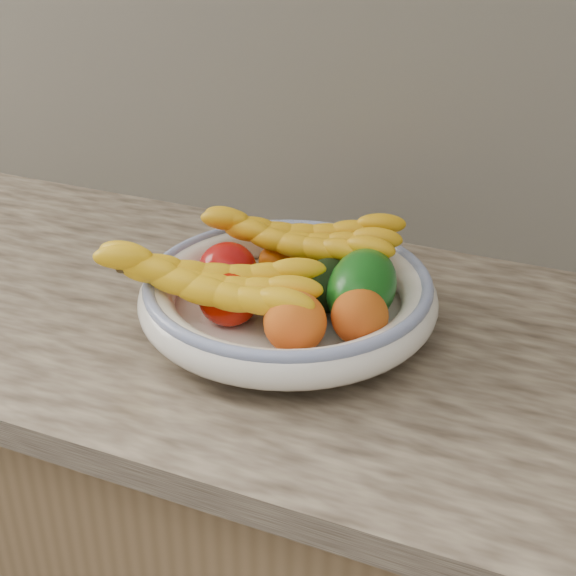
# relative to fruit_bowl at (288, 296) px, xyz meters

# --- Properties ---
(kitchen_counter) EXTENTS (2.44, 0.66, 1.40)m
(kitchen_counter) POSITION_rel_fruit_bowl_xyz_m (0.00, 0.03, -0.48)
(kitchen_counter) COLOR brown
(kitchen_counter) RESTS_ON ground
(fruit_bowl) EXTENTS (0.39, 0.39, 0.08)m
(fruit_bowl) POSITION_rel_fruit_bowl_xyz_m (0.00, 0.00, 0.00)
(fruit_bowl) COLOR white
(fruit_bowl) RESTS_ON kitchen_counter
(clementine_back_left) EXTENTS (0.05, 0.05, 0.05)m
(clementine_back_left) POSITION_rel_fruit_bowl_xyz_m (-0.05, 0.08, 0.01)
(clementine_back_left) COLOR #E46304
(clementine_back_left) RESTS_ON fruit_bowl
(clementine_back_right) EXTENTS (0.06, 0.06, 0.04)m
(clementine_back_right) POSITION_rel_fruit_bowl_xyz_m (0.04, 0.10, 0.01)
(clementine_back_right) COLOR #FC5205
(clementine_back_right) RESTS_ON fruit_bowl
(clementine_back_mid) EXTENTS (0.07, 0.07, 0.05)m
(clementine_back_mid) POSITION_rel_fruit_bowl_xyz_m (0.00, 0.06, 0.01)
(clementine_back_mid) COLOR #DE5A04
(clementine_back_mid) RESTS_ON fruit_bowl
(tomato_left) EXTENTS (0.10, 0.10, 0.07)m
(tomato_left) POSITION_rel_fruit_bowl_xyz_m (-0.10, 0.02, 0.01)
(tomato_left) COLOR #AA0D0C
(tomato_left) RESTS_ON fruit_bowl
(tomato_near_left) EXTENTS (0.10, 0.10, 0.07)m
(tomato_near_left) POSITION_rel_fruit_bowl_xyz_m (-0.06, -0.06, 0.01)
(tomato_near_left) COLOR #B91102
(tomato_near_left) RESTS_ON fruit_bowl
(avocado_center) EXTENTS (0.07, 0.10, 0.07)m
(avocado_center) POSITION_rel_fruit_bowl_xyz_m (-0.00, -0.00, 0.02)
(avocado_center) COLOR black
(avocado_center) RESTS_ON fruit_bowl
(avocado_right) EXTENTS (0.07, 0.10, 0.07)m
(avocado_right) POSITION_rel_fruit_bowl_xyz_m (0.04, 0.02, 0.02)
(avocado_right) COLOR black
(avocado_right) RESTS_ON fruit_bowl
(green_mango) EXTENTS (0.12, 0.14, 0.12)m
(green_mango) POSITION_rel_fruit_bowl_xyz_m (0.10, 0.01, 0.03)
(green_mango) COLOR #0F5011
(green_mango) RESTS_ON fruit_bowl
(peach_front) EXTENTS (0.08, 0.08, 0.08)m
(peach_front) POSITION_rel_fruit_bowl_xyz_m (0.05, -0.09, 0.02)
(peach_front) COLOR orange
(peach_front) RESTS_ON fruit_bowl
(peach_right) EXTENTS (0.08, 0.08, 0.07)m
(peach_right) POSITION_rel_fruit_bowl_xyz_m (0.11, -0.05, 0.02)
(peach_right) COLOR orange
(peach_right) RESTS_ON fruit_bowl
(banana_bunch_back) EXTENTS (0.31, 0.15, 0.08)m
(banana_bunch_back) POSITION_rel_fruit_bowl_xyz_m (-0.02, 0.08, 0.04)
(banana_bunch_back) COLOR gold
(banana_bunch_back) RESTS_ON fruit_bowl
(banana_bunch_front) EXTENTS (0.32, 0.18, 0.08)m
(banana_bunch_front) POSITION_rel_fruit_bowl_xyz_m (-0.08, -0.07, 0.03)
(banana_bunch_front) COLOR yellow
(banana_bunch_front) RESTS_ON fruit_bowl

